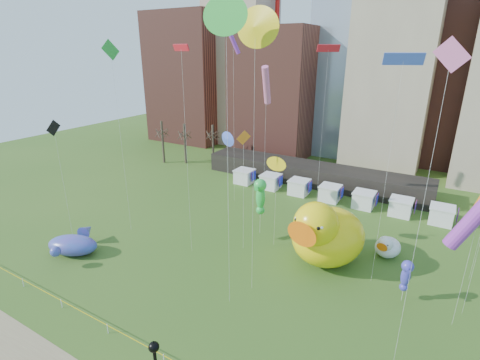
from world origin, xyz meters
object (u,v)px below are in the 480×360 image
Objects in this scene: whale_inflatable at (74,244)px; big_duck at (326,234)px; seahorse_green at (260,194)px; seahorse_purple at (406,273)px; small_duck at (387,246)px.

big_duck is at bearing 4.63° from whale_inflatable.
seahorse_green is at bearing 177.59° from big_duck.
big_duck is 2.51× the size of seahorse_purple.
whale_inflatable is at bearing -139.04° from small_duck.
small_duck is at bearing 98.60° from seahorse_purple.
big_duck reaches higher than whale_inflatable.
small_duck is 0.55× the size of whale_inflatable.
small_duck is 15.39m from seahorse_green.
whale_inflatable is (-24.86, -12.37, -2.38)m from big_duck.
whale_inflatable is at bearing -140.26° from seahorse_green.
small_duck reaches higher than whale_inflatable.
seahorse_green is 18.12m from seahorse_purple.
seahorse_green reaches higher than whale_inflatable.
big_duck is 9.58m from seahorse_green.
seahorse_purple reaches higher than whale_inflatable.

